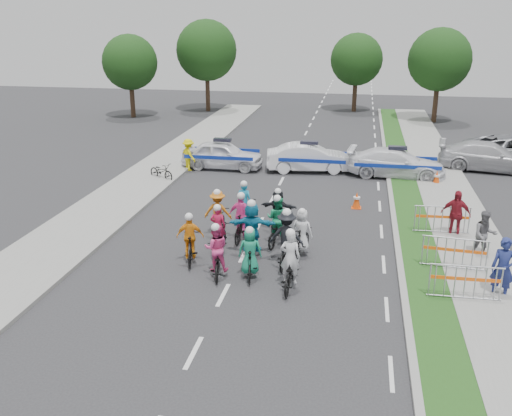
% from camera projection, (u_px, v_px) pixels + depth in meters
% --- Properties ---
extents(ground, '(90.00, 90.00, 0.00)m').
position_uv_depth(ground, '(223.00, 295.00, 16.36)').
color(ground, '#28282B').
rests_on(ground, ground).
extents(curb_right, '(0.20, 60.00, 0.12)m').
position_uv_depth(curb_right, '(397.00, 241.00, 20.12)').
color(curb_right, gray).
rests_on(curb_right, ground).
extents(grass_strip, '(1.20, 60.00, 0.11)m').
position_uv_depth(grass_strip, '(417.00, 242.00, 20.00)').
color(grass_strip, '#244416').
rests_on(grass_strip, ground).
extents(sidewalk_right, '(2.40, 60.00, 0.13)m').
position_uv_depth(sidewalk_right, '(471.00, 246.00, 19.69)').
color(sidewalk_right, gray).
rests_on(sidewalk_right, ground).
extents(sidewalk_left, '(3.00, 60.00, 0.13)m').
position_uv_depth(sidewalk_left, '(90.00, 220.00, 22.11)').
color(sidewalk_left, gray).
rests_on(sidewalk_left, ground).
extents(rider_0, '(0.72, 1.88, 1.90)m').
position_uv_depth(rider_0, '(290.00, 268.00, 16.59)').
color(rider_0, black).
rests_on(rider_0, ground).
extents(rider_1, '(0.77, 1.66, 1.69)m').
position_uv_depth(rider_1, '(250.00, 257.00, 17.26)').
color(rider_1, black).
rests_on(rider_1, ground).
extents(rider_2, '(0.93, 1.79, 1.74)m').
position_uv_depth(rider_2, '(217.00, 256.00, 17.40)').
color(rider_2, black).
rests_on(rider_2, ground).
extents(rider_3, '(0.93, 1.71, 1.74)m').
position_uv_depth(rider_3, '(191.00, 243.00, 18.29)').
color(rider_3, black).
rests_on(rider_3, ground).
extents(rider_4, '(1.12, 1.95, 1.94)m').
position_uv_depth(rider_4, '(287.00, 243.00, 18.10)').
color(rider_4, black).
rests_on(rider_4, ground).
extents(rider_5, '(1.61, 1.91, 1.97)m').
position_uv_depth(rider_5, '(252.00, 232.00, 18.84)').
color(rider_5, black).
rests_on(rider_5, ground).
extents(rider_6, '(0.62, 1.68, 1.71)m').
position_uv_depth(rider_6, '(218.00, 235.00, 19.23)').
color(rider_6, black).
rests_on(rider_6, ground).
extents(rider_7, '(0.78, 1.65, 1.68)m').
position_uv_depth(rider_7, '(302.00, 237.00, 18.89)').
color(rider_7, black).
rests_on(rider_7, ground).
extents(rider_8, '(0.96, 1.88, 1.83)m').
position_uv_depth(rider_8, '(277.00, 226.00, 19.80)').
color(rider_8, black).
rests_on(rider_8, ground).
extents(rider_9, '(0.94, 1.76, 1.82)m').
position_uv_depth(rider_9, '(242.00, 222.00, 20.11)').
color(rider_9, black).
rests_on(rider_9, ground).
extents(rider_10, '(1.01, 1.78, 1.80)m').
position_uv_depth(rider_10, '(218.00, 218.00, 20.52)').
color(rider_10, black).
rests_on(rider_10, ground).
extents(rider_11, '(1.40, 1.66, 1.70)m').
position_uv_depth(rider_11, '(278.00, 213.00, 20.93)').
color(rider_11, black).
rests_on(rider_11, ground).
extents(rider_12, '(0.84, 1.81, 1.77)m').
position_uv_depth(rider_12, '(245.00, 210.00, 21.68)').
color(rider_12, black).
rests_on(rider_12, ground).
extents(police_car_0, '(4.24, 1.81, 1.43)m').
position_uv_depth(police_car_0, '(223.00, 155.00, 29.65)').
color(police_car_0, white).
rests_on(police_car_0, ground).
extents(police_car_1, '(4.48, 2.15, 1.42)m').
position_uv_depth(police_car_1, '(309.00, 158.00, 29.09)').
color(police_car_1, white).
rests_on(police_car_1, ground).
extents(police_car_2, '(4.94, 2.43, 1.38)m').
position_uv_depth(police_car_2, '(396.00, 163.00, 28.11)').
color(police_car_2, white).
rests_on(police_car_2, ground).
extents(civilian_sedan, '(5.23, 2.71, 1.45)m').
position_uv_depth(civilian_sedan, '(489.00, 157.00, 29.25)').
color(civilian_sedan, '#B8B8BD').
rests_on(civilian_sedan, ground).
extents(spectator_0, '(0.75, 0.59, 1.81)m').
position_uv_depth(spectator_0, '(503.00, 269.00, 15.92)').
color(spectator_0, navy).
rests_on(spectator_0, ground).
extents(spectator_1, '(0.84, 0.68, 1.62)m').
position_uv_depth(spectator_1, '(485.00, 235.00, 18.64)').
color(spectator_1, '#5D5C61').
rests_on(spectator_1, ground).
extents(spectator_2, '(1.10, 0.64, 1.76)m').
position_uv_depth(spectator_2, '(456.00, 214.00, 20.35)').
color(spectator_2, maroon).
rests_on(spectator_2, ground).
extents(marshal_hiviz, '(1.20, 1.17, 1.64)m').
position_uv_depth(marshal_hiviz, '(189.00, 155.00, 29.21)').
color(marshal_hiviz, '#D6C90B').
rests_on(marshal_hiviz, ground).
extents(barrier_0, '(2.01, 0.53, 1.12)m').
position_uv_depth(barrier_0, '(465.00, 284.00, 15.78)').
color(barrier_0, '#A5A8AD').
rests_on(barrier_0, ground).
extents(barrier_1, '(2.04, 0.70, 1.12)m').
position_uv_depth(barrier_1, '(454.00, 255.00, 17.70)').
color(barrier_1, '#A5A8AD').
rests_on(barrier_1, ground).
extents(barrier_2, '(2.02, 0.60, 1.12)m').
position_uv_depth(barrier_2, '(442.00, 221.00, 20.61)').
color(barrier_2, '#A5A8AD').
rests_on(barrier_2, ground).
extents(cone_0, '(0.40, 0.40, 0.70)m').
position_uv_depth(cone_0, '(357.00, 200.00, 23.61)').
color(cone_0, '#F24C0C').
rests_on(cone_0, ground).
extents(cone_1, '(0.40, 0.40, 0.70)m').
position_uv_depth(cone_1, '(437.00, 178.00, 26.83)').
color(cone_1, '#F24C0C').
rests_on(cone_1, ground).
extents(parked_bike, '(1.65, 1.27, 0.83)m').
position_uv_depth(parked_bike, '(161.00, 171.00, 27.68)').
color(parked_bike, black).
rests_on(parked_bike, ground).
extents(tree_0, '(4.20, 4.20, 6.30)m').
position_uv_depth(tree_0, '(130.00, 62.00, 43.48)').
color(tree_0, '#382619').
rests_on(tree_0, ground).
extents(tree_1, '(4.55, 4.55, 6.82)m').
position_uv_depth(tree_1, '(440.00, 60.00, 41.29)').
color(tree_1, '#382619').
rests_on(tree_1, ground).
extents(tree_3, '(4.90, 4.90, 7.35)m').
position_uv_depth(tree_3, '(207.00, 50.00, 46.12)').
color(tree_3, '#382619').
rests_on(tree_3, ground).
extents(tree_4, '(4.20, 4.20, 6.30)m').
position_uv_depth(tree_4, '(357.00, 60.00, 46.16)').
color(tree_4, '#382619').
rests_on(tree_4, ground).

